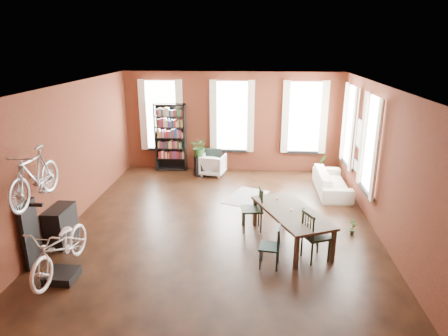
# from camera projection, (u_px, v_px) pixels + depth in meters

# --- Properties ---
(room) EXTENTS (9.00, 9.04, 3.22)m
(room) POSITION_uv_depth(u_px,v_px,m) (233.00, 132.00, 9.03)
(room) COLOR black
(room) RESTS_ON ground
(dining_table) EXTENTS (1.71, 2.30, 0.71)m
(dining_table) POSITION_uv_depth(u_px,v_px,m) (291.00, 226.00, 8.44)
(dining_table) COLOR #433628
(dining_table) RESTS_ON ground
(dining_chair_a) EXTENTS (0.43, 0.43, 0.83)m
(dining_chair_a) POSITION_uv_depth(u_px,v_px,m) (270.00, 247.00, 7.49)
(dining_chair_a) COLOR #183335
(dining_chair_a) RESTS_ON ground
(dining_chair_b) EXTENTS (0.52, 0.52, 1.00)m
(dining_chair_b) POSITION_uv_depth(u_px,v_px,m) (252.00, 209.00, 8.95)
(dining_chair_b) COLOR black
(dining_chair_b) RESTS_ON ground
(dining_chair_c) EXTENTS (0.61, 0.61, 1.00)m
(dining_chair_c) POSITION_uv_depth(u_px,v_px,m) (316.00, 236.00, 7.72)
(dining_chair_c) COLOR black
(dining_chair_c) RESTS_ON ground
(dining_chair_d) EXTENTS (0.41, 0.41, 0.81)m
(dining_chair_d) POSITION_uv_depth(u_px,v_px,m) (310.00, 223.00, 8.49)
(dining_chair_d) COLOR #1A383B
(dining_chair_d) RESTS_ON ground
(bookshelf) EXTENTS (1.00, 0.32, 2.20)m
(bookshelf) POSITION_uv_depth(u_px,v_px,m) (171.00, 137.00, 13.01)
(bookshelf) COLOR black
(bookshelf) RESTS_ON ground
(white_armchair) EXTENTS (0.84, 0.80, 0.74)m
(white_armchair) POSITION_uv_depth(u_px,v_px,m) (213.00, 164.00, 12.71)
(white_armchair) COLOR silver
(white_armchair) RESTS_ON ground
(cream_sofa) EXTENTS (0.61, 2.08, 0.81)m
(cream_sofa) POSITION_uv_depth(u_px,v_px,m) (332.00, 178.00, 11.23)
(cream_sofa) COLOR beige
(cream_sofa) RESTS_ON ground
(striped_rug) EXTENTS (1.34, 1.63, 0.01)m
(striped_rug) POSITION_uv_depth(u_px,v_px,m) (246.00, 197.00, 10.97)
(striped_rug) COLOR black
(striped_rug) RESTS_ON ground
(bike_trainer) EXTENTS (0.52, 0.52, 0.15)m
(bike_trainer) POSITION_uv_depth(u_px,v_px,m) (62.00, 276.00, 7.16)
(bike_trainer) COLOR black
(bike_trainer) RESTS_ON ground
(bike_wall_rack) EXTENTS (0.16, 0.60, 1.30)m
(bike_wall_rack) POSITION_uv_depth(u_px,v_px,m) (30.00, 234.00, 7.46)
(bike_wall_rack) COLOR black
(bike_wall_rack) RESTS_ON ground
(console_table) EXTENTS (0.40, 0.80, 0.80)m
(console_table) POSITION_uv_depth(u_px,v_px,m) (61.00, 225.00, 8.38)
(console_table) COLOR black
(console_table) RESTS_ON ground
(plant_stand) EXTENTS (0.42, 0.42, 0.63)m
(plant_stand) POSITION_uv_depth(u_px,v_px,m) (200.00, 166.00, 12.66)
(plant_stand) COLOR black
(plant_stand) RESTS_ON ground
(plant_by_sofa) EXTENTS (0.52, 0.71, 0.28)m
(plant_by_sofa) POSITION_uv_depth(u_px,v_px,m) (320.00, 170.00, 12.88)
(plant_by_sofa) COLOR #356227
(plant_by_sofa) RESTS_ON ground
(plant_small) EXTENTS (0.39, 0.41, 0.13)m
(plant_small) POSITION_uv_depth(u_px,v_px,m) (352.00, 231.00, 8.85)
(plant_small) COLOR #376127
(plant_small) RESTS_ON ground
(bicycle_floor) EXTENTS (0.69, 0.99, 1.83)m
(bicycle_floor) POSITION_uv_depth(u_px,v_px,m) (58.00, 225.00, 6.89)
(bicycle_floor) COLOR white
(bicycle_floor) RESTS_ON bike_trainer
(bicycle_hung) EXTENTS (0.47, 1.00, 1.66)m
(bicycle_hung) POSITION_uv_depth(u_px,v_px,m) (32.00, 158.00, 6.99)
(bicycle_hung) COLOR #A5A8AD
(bicycle_hung) RESTS_ON bike_wall_rack
(plant_on_stand) EXTENTS (0.66, 0.71, 0.48)m
(plant_on_stand) POSITION_uv_depth(u_px,v_px,m) (200.00, 149.00, 12.50)
(plant_on_stand) COLOR #265120
(plant_on_stand) RESTS_ON plant_stand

